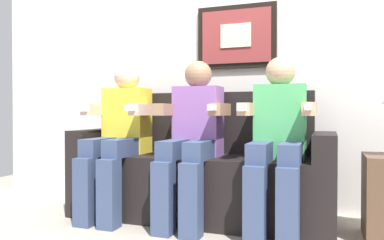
{
  "coord_description": "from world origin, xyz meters",
  "views": [
    {
      "loc": [
        0.87,
        -2.27,
        0.75
      ],
      "look_at": [
        0.0,
        0.15,
        0.7
      ],
      "focal_mm": 36.05,
      "sensor_mm": 36.0,
      "label": 1
    }
  ],
  "objects_px": {
    "person_on_left": "(119,133)",
    "person_on_right": "(278,136)",
    "couch": "(200,174)",
    "person_in_middle": "(193,134)"
  },
  "relations": [
    {
      "from": "person_on_left",
      "to": "person_on_right",
      "type": "height_order",
      "value": "same"
    },
    {
      "from": "couch",
      "to": "person_on_left",
      "type": "xyz_separation_m",
      "value": [
        -0.56,
        -0.17,
        0.29
      ]
    },
    {
      "from": "person_on_left",
      "to": "person_on_right",
      "type": "bearing_deg",
      "value": 0.0
    },
    {
      "from": "couch",
      "to": "person_on_right",
      "type": "bearing_deg",
      "value": -16.52
    },
    {
      "from": "couch",
      "to": "person_on_left",
      "type": "height_order",
      "value": "person_on_left"
    },
    {
      "from": "couch",
      "to": "person_on_right",
      "type": "relative_size",
      "value": 1.64
    },
    {
      "from": "person_in_middle",
      "to": "person_on_right",
      "type": "relative_size",
      "value": 1.0
    },
    {
      "from": "couch",
      "to": "person_on_right",
      "type": "height_order",
      "value": "person_on_right"
    },
    {
      "from": "person_on_left",
      "to": "couch",
      "type": "bearing_deg",
      "value": 16.52
    },
    {
      "from": "couch",
      "to": "person_in_middle",
      "type": "distance_m",
      "value": 0.34
    }
  ]
}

